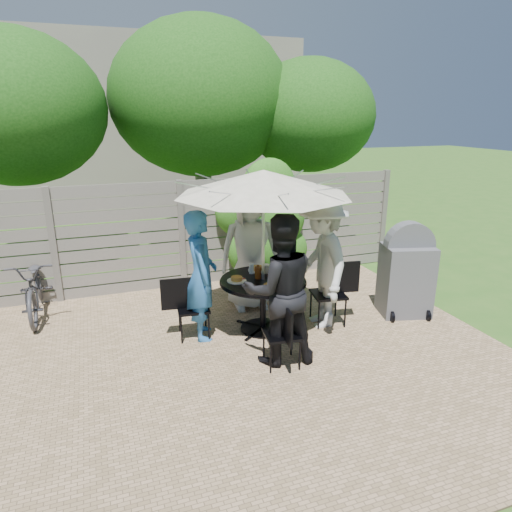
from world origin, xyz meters
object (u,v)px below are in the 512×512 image
object	(u,v)px
plate_extra	(282,284)
plate_back	(257,269)
patio_table	(263,295)
plate_front	(270,287)
glass_back	(251,269)
umbrella	(263,183)
person_front	(280,291)
chair_front	(282,347)
plate_right	(289,275)
bbq_grill	(406,273)
plate_left	(237,280)
person_left	(201,276)
syrup_jug	(258,273)
glass_right	(280,270)
chair_back	(249,287)
bicycle	(36,286)
chair_right	(329,306)
glass_front	(276,280)
chair_left	(193,320)
person_back	(250,249)
coffee_cup	(266,269)

from	to	relation	value
plate_extra	plate_back	bearing A→B (deg)	98.04
patio_table	plate_front	distance (m)	0.44
plate_front	glass_back	size ratio (longest dim) A/B	1.86
umbrella	person_front	distance (m)	1.41
glass_back	chair_front	bearing A→B (deg)	-92.32
plate_back	plate_right	xyz separation A→B (m)	(0.31, -0.40, 0.00)
bbq_grill	person_front	bearing A→B (deg)	-149.49
plate_right	plate_left	bearing A→B (deg)	172.79
person_left	syrup_jug	distance (m)	0.77
umbrella	plate_right	bearing A→B (deg)	-7.21
plate_front	syrup_jug	bearing A→B (deg)	91.11
patio_table	glass_right	size ratio (longest dim) A/B	9.21
chair_back	bicycle	xyz separation A→B (m)	(-3.09, 0.69, 0.18)
glass_back	patio_table	bearing A→B (deg)	-75.21
glass_back	syrup_jug	distance (m)	0.21
chair_right	glass_front	size ratio (longest dim) A/B	6.58
chair_left	glass_front	size ratio (longest dim) A/B	6.13
umbrella	chair_right	world-z (taller)	umbrella
chair_back	glass_back	world-z (taller)	chair_back
person_back	plate_left	world-z (taller)	person_back
plate_back	syrup_jug	xyz separation A→B (m)	(-0.10, -0.30, 0.06)
person_back	chair_front	bearing A→B (deg)	-90.00
glass_front	bbq_grill	size ratio (longest dim) A/B	0.10
person_front	syrup_jug	bearing A→B (deg)	-86.10
glass_back	bbq_grill	world-z (taller)	bbq_grill
plate_extra	glass_right	bearing A→B (deg)	71.66
person_back	glass_back	distance (m)	0.59
chair_left	plate_front	distance (m)	1.15
person_front	coffee_cup	world-z (taller)	person_front
chair_front	glass_back	bearing A→B (deg)	5.16
plate_back	plate_extra	xyz separation A→B (m)	(0.10, -0.68, 0.00)
syrup_jug	glass_back	bearing A→B (deg)	94.87
plate_extra	glass_front	xyz separation A→B (m)	(-0.07, 0.05, 0.05)
chair_left	plate_right	size ratio (longest dim) A/B	3.30
chair_back	glass_back	bearing A→B (deg)	-3.29
glass_right	bbq_grill	size ratio (longest dim) A/B	0.10
chair_back	chair_left	xyz separation A→B (m)	(-1.08, -0.84, -0.02)
chair_left	person_back	bearing A→B (deg)	40.18
patio_table	bbq_grill	size ratio (longest dim) A/B	0.91
chair_back	person_front	xyz separation A→B (m)	(-0.23, -1.78, 0.64)
plate_front	plate_right	world-z (taller)	same
chair_back	glass_right	xyz separation A→B (m)	(0.15, -0.89, 0.55)
bicycle	coffee_cup	bearing A→B (deg)	-24.79
syrup_jug	glass_right	bearing A→B (deg)	2.53
glass_right	coffee_cup	xyz separation A→B (m)	(-0.14, 0.13, -0.01)
plate_back	syrup_jug	distance (m)	0.32
person_back	syrup_jug	distance (m)	0.79
chair_left	glass_back	xyz separation A→B (m)	(0.89, 0.15, 0.57)
glass_front	coffee_cup	world-z (taller)	glass_front
plate_extra	glass_back	distance (m)	0.63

